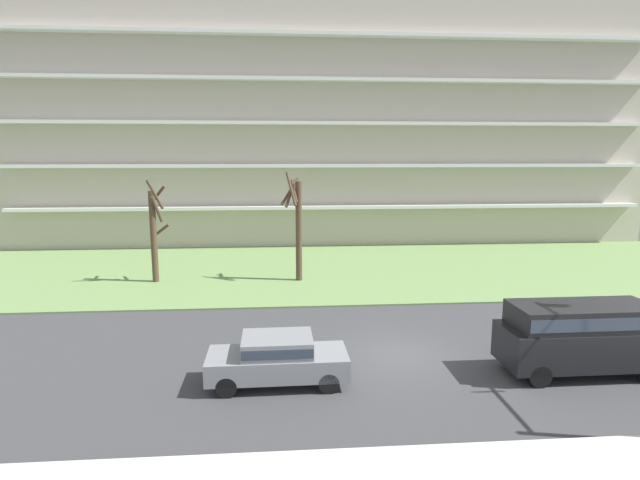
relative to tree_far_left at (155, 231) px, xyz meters
name	(u,v)px	position (x,y,z in m)	size (l,w,h in m)	color
ground	(397,355)	(11.18, -11.42, -2.94)	(160.00, 160.00, 0.00)	#38383A
grass_lawn_strip	(347,268)	(11.18, 2.58, -2.90)	(80.00, 16.00, 0.08)	#66844C
apartment_building	(327,128)	(11.18, 16.82, 6.55)	(50.62, 13.45, 18.99)	#B2A899
tree_far_left	(155,231)	(0.00, 0.00, 0.00)	(1.12, 1.65, 5.86)	#4C3828
tree_left	(297,224)	(7.96, -0.29, 0.37)	(1.22, 1.77, 6.23)	#4C3828
sedan_gray_center_left	(277,357)	(6.86, -13.42, -2.07)	(4.42, 1.85, 1.57)	slate
van_black_center_right	(581,333)	(16.83, -13.42, -1.54)	(5.21, 2.03, 2.36)	black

